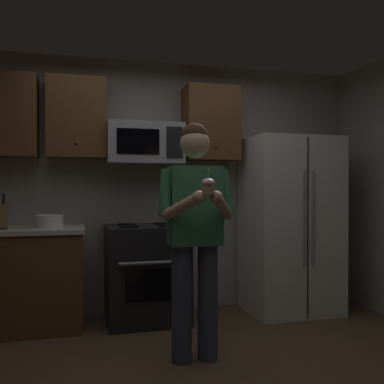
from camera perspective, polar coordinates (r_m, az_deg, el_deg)
ground_plane at (r=3.20m, az=1.09°, el=-23.01°), size 6.00×6.00×0.00m
wall_back at (r=4.65m, az=-4.87°, el=0.73°), size 4.40×0.10×2.60m
oven_range at (r=4.31m, az=-5.93°, el=-10.44°), size 0.76×0.70×0.93m
microwave at (r=4.38m, az=-6.19°, el=6.26°), size 0.74×0.41×0.40m
refrigerator at (r=4.69m, az=12.61°, el=-4.17°), size 0.90×0.75×1.80m
cabinet_row_upper at (r=4.41m, az=-13.80°, el=9.22°), size 2.78×0.36×0.76m
counter_left at (r=4.33m, az=-23.53°, el=-10.43°), size 1.44×0.66×0.92m
bowl_large_white at (r=4.21m, az=-18.04°, el=-3.58°), size 0.25×0.25×0.12m
person at (r=3.24m, az=0.42°, el=-4.52°), size 0.60×0.48×1.76m
cupcake at (r=2.91m, az=2.13°, el=0.78°), size 0.09×0.09×0.17m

